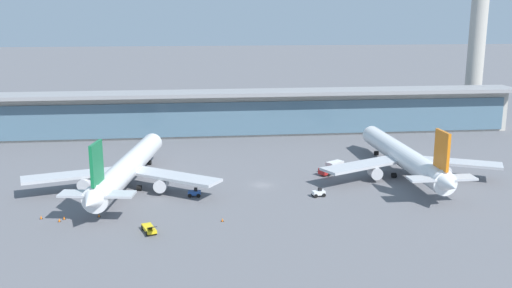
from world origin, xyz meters
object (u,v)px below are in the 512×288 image
object	(u,v)px
service_truck_mid_apron_yellow	(149,229)
safety_cone_echo	(64,218)
safety_cone_alpha	(222,220)
control_tower	(479,19)
airliner_left_stand	(127,168)
service_truck_under_wing_white	(319,193)
service_truck_near_nose_blue	(195,193)
airliner_centre_stand	(404,157)
safety_cone_bravo	(59,220)
service_truck_by_tail_red	(333,167)
safety_cone_charlie	(41,217)
safety_cone_delta	(99,215)

from	to	relation	value
service_truck_mid_apron_yellow	safety_cone_echo	bearing A→B (deg)	152.46
service_truck_mid_apron_yellow	safety_cone_alpha	bearing A→B (deg)	17.25
service_truck_mid_apron_yellow	control_tower	xyz separation A→B (m)	(118.46, 107.90, 37.25)
airliner_left_stand	service_truck_under_wing_white	size ratio (longest dim) A/B	19.11
service_truck_near_nose_blue	control_tower	xyz separation A→B (m)	(109.75, 87.16, 37.18)
service_truck_near_nose_blue	safety_cone_echo	distance (m)	28.68
airliner_centre_stand	service_truck_near_nose_blue	distance (m)	54.18
airliner_left_stand	safety_cone_alpha	distance (m)	32.32
airliner_left_stand	safety_cone_bravo	distance (m)	24.11
service_truck_by_tail_red	service_truck_near_nose_blue	bearing A→B (deg)	-157.51
service_truck_under_wing_white	airliner_centre_stand	bearing A→B (deg)	29.25
service_truck_near_nose_blue	safety_cone_bravo	world-z (taller)	service_truck_near_nose_blue
safety_cone_charlie	service_truck_under_wing_white	bearing A→B (deg)	7.30
service_truck_mid_apron_yellow	safety_cone_alpha	distance (m)	14.69
safety_cone_delta	safety_cone_echo	bearing A→B (deg)	-174.18
service_truck_mid_apron_yellow	control_tower	size ratio (longest dim) A/B	0.10
service_truck_mid_apron_yellow	safety_cone_bravo	distance (m)	19.85
airliner_left_stand	safety_cone_delta	bearing A→B (deg)	-101.98
service_truck_near_nose_blue	safety_cone_delta	bearing A→B (deg)	-150.69
control_tower	safety_cone_bravo	size ratio (longest dim) A/B	99.61
safety_cone_bravo	safety_cone_charlie	size ratio (longest dim) A/B	1.00
safety_cone_alpha	service_truck_by_tail_red	bearing A→B (deg)	45.82
service_truck_under_wing_white	safety_cone_charlie	distance (m)	59.21
airliner_centre_stand	safety_cone_echo	world-z (taller)	airliner_centre_stand
service_truck_mid_apron_yellow	safety_cone_alpha	size ratio (longest dim) A/B	9.83
service_truck_under_wing_white	safety_cone_echo	bearing A→B (deg)	-171.15
airliner_left_stand	safety_cone_alpha	bearing A→B (deg)	-49.45
airliner_centre_stand	safety_cone_charlie	world-z (taller)	airliner_centre_stand
service_truck_by_tail_red	airliner_left_stand	bearing A→B (deg)	-172.41
service_truck_mid_apron_yellow	service_truck_by_tail_red	bearing A→B (deg)	38.70
safety_cone_bravo	service_truck_near_nose_blue	bearing A→B (deg)	25.44
airliner_left_stand	airliner_centre_stand	distance (m)	68.46
service_truck_mid_apron_yellow	airliner_left_stand	bearing A→B (deg)	103.28
service_truck_by_tail_red	control_tower	distance (m)	109.91
airliner_centre_stand	control_tower	xyz separation A→B (m)	(56.82, 76.31, 33.02)
airliner_centre_stand	safety_cone_alpha	size ratio (longest dim) A/B	85.56
service_truck_under_wing_white	safety_cone_delta	distance (m)	47.94
airliner_left_stand	safety_cone_echo	xyz separation A→B (m)	(-10.73, -19.53, -4.72)
airliner_left_stand	safety_cone_charlie	bearing A→B (deg)	-129.62
airliner_left_stand	safety_cone_bravo	xyz separation A→B (m)	(-11.42, -20.70, -4.72)
service_truck_by_tail_red	safety_cone_charlie	bearing A→B (deg)	-159.05
safety_cone_charlie	safety_cone_delta	distance (m)	11.43
service_truck_near_nose_blue	safety_cone_echo	bearing A→B (deg)	-156.09
service_truck_mid_apron_yellow	airliner_centre_stand	bearing A→B (deg)	27.14
service_truck_by_tail_red	safety_cone_bravo	world-z (taller)	service_truck_by_tail_red
service_truck_by_tail_red	safety_cone_bravo	xyz separation A→B (m)	(-62.43, -27.50, -1.37)
safety_cone_delta	service_truck_by_tail_red	bearing A→B (deg)	24.99
control_tower	safety_cone_charlie	bearing A→B (deg)	-145.16
service_truck_by_tail_red	safety_cone_delta	bearing A→B (deg)	-155.01
airliner_centre_stand	safety_cone_alpha	world-z (taller)	airliner_centre_stand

